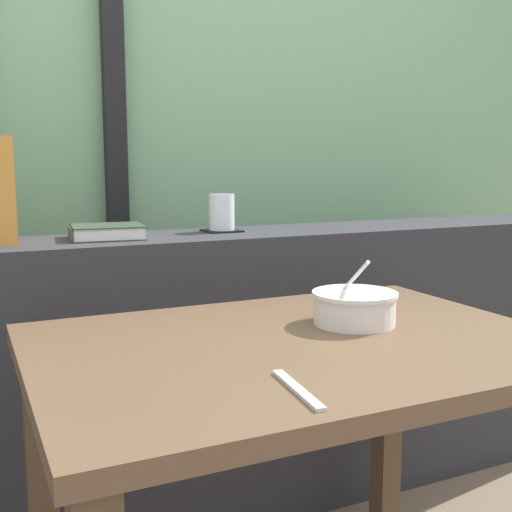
{
  "coord_description": "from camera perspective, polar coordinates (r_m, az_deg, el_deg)",
  "views": [
    {
      "loc": [
        -0.6,
        -1.1,
        1.03
      ],
      "look_at": [
        0.14,
        0.47,
        0.77
      ],
      "focal_mm": 44.47,
      "sensor_mm": 36.0,
      "label": 1
    }
  ],
  "objects": [
    {
      "name": "window_divider_post",
      "position": [
        2.26,
        -12.69,
        15.1
      ],
      "size": [
        0.07,
        0.05,
        2.6
      ],
      "primitive_type": "cube",
      "color": "black",
      "rests_on": "ground"
    },
    {
      "name": "coaster_square",
      "position": [
        1.83,
        -3.08,
        2.3
      ],
      "size": [
        0.1,
        0.1,
        0.0
      ],
      "primitive_type": "cube",
      "color": "black",
      "rests_on": "dark_console_ledge"
    },
    {
      "name": "dark_console_ledge",
      "position": [
        1.86,
        -5.04,
        -10.88
      ],
      "size": [
        2.8,
        0.31,
        0.83
      ],
      "primitive_type": "cube",
      "color": "#2D2D33",
      "rests_on": "ground"
    },
    {
      "name": "breakfast_table",
      "position": [
        1.26,
        3.83,
        -12.44
      ],
      "size": [
        1.0,
        0.72,
        0.7
      ],
      "color": "brown",
      "rests_on": "ground"
    },
    {
      "name": "soup_bowl",
      "position": [
        1.34,
        8.84,
        -4.62
      ],
      "size": [
        0.18,
        0.18,
        0.14
      ],
      "color": "silver",
      "rests_on": "breakfast_table"
    },
    {
      "name": "juice_glass",
      "position": [
        1.83,
        -3.09,
        3.89
      ],
      "size": [
        0.07,
        0.07,
        0.1
      ],
      "color": "white",
      "rests_on": "coaster_square"
    },
    {
      "name": "closed_book",
      "position": [
        1.71,
        -13.36,
        2.13
      ],
      "size": [
        0.2,
        0.17,
        0.04
      ],
      "color": "#334233",
      "rests_on": "dark_console_ledge"
    },
    {
      "name": "fork_utensil",
      "position": [
        0.96,
        3.76,
        -11.87
      ],
      "size": [
        0.03,
        0.17,
        0.01
      ],
      "primitive_type": "cube",
      "rotation": [
        0.0,
        0.0,
        -0.11
      ],
      "color": "silver",
      "rests_on": "breakfast_table"
    },
    {
      "name": "outdoor_backdrop",
      "position": [
        2.36,
        -10.65,
        17.31
      ],
      "size": [
        4.8,
        0.08,
        2.8
      ],
      "primitive_type": "cube",
      "color": "#7AAD7F",
      "rests_on": "ground"
    }
  ]
}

